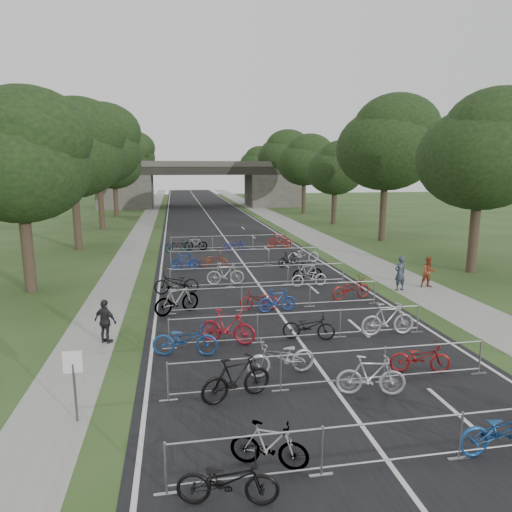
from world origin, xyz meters
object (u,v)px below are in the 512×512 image
(pedestrian_a, at_px, (400,273))
(pedestrian_b, at_px, (429,272))
(bike_0, at_px, (228,481))
(park_sign, at_px, (74,373))
(bike_1, at_px, (269,445))
(overpass_bridge, at_px, (201,184))
(pedestrian_c, at_px, (105,322))
(bike_2, at_px, (504,430))

(pedestrian_a, relative_size, pedestrian_b, 1.10)
(bike_0, xyz_separation_m, pedestrian_a, (10.28, 13.33, 0.38))
(bike_0, distance_m, pedestrian_b, 18.19)
(park_sign, xyz_separation_m, bike_1, (4.28, -2.55, -0.77))
(pedestrian_b, bearing_deg, pedestrian_a, -168.07)
(park_sign, distance_m, bike_1, 5.04)
(bike_0, height_order, bike_1, bike_1)
(bike_0, relative_size, pedestrian_b, 1.19)
(bike_1, distance_m, pedestrian_a, 15.53)
(overpass_bridge, relative_size, bike_0, 16.29)
(overpass_bridge, bearing_deg, pedestrian_b, -80.62)
(pedestrian_a, xyz_separation_m, pedestrian_c, (-13.60, -4.71, -0.09))
(park_sign, height_order, bike_1, park_sign)
(bike_2, bearing_deg, bike_0, 94.63)
(pedestrian_c, bearing_deg, park_sign, 123.56)
(bike_0, relative_size, pedestrian_a, 1.08)
(bike_1, bearing_deg, pedestrian_b, -17.08)
(bike_0, relative_size, bike_2, 0.90)
(overpass_bridge, height_order, bike_1, overpass_bridge)
(bike_1, height_order, pedestrian_c, pedestrian_c)
(park_sign, bearing_deg, bike_1, -30.75)
(bike_1, distance_m, pedestrian_c, 8.82)
(bike_0, relative_size, pedestrian_c, 1.20)
(bike_2, height_order, pedestrian_b, pedestrian_b)
(bike_1, bearing_deg, pedestrian_c, 53.06)
(bike_2, bearing_deg, park_sign, 72.40)
(overpass_bridge, xyz_separation_m, pedestrian_b, (8.56, -51.84, -2.73))
(bike_0, bearing_deg, pedestrian_b, -30.12)
(pedestrian_a, height_order, pedestrian_b, pedestrian_a)
(bike_0, xyz_separation_m, pedestrian_b, (12.04, 13.63, 0.30))
(bike_0, bearing_deg, bike_1, -35.09)
(bike_0, xyz_separation_m, bike_1, (0.96, 0.92, 0.00))
(bike_2, bearing_deg, pedestrian_a, -18.17)
(park_sign, xyz_separation_m, bike_2, (9.37, -2.98, -0.71))
(park_sign, relative_size, pedestrian_a, 1.03)
(overpass_bridge, bearing_deg, park_sign, -96.26)
(pedestrian_a, distance_m, pedestrian_b, 1.79)
(park_sign, bearing_deg, pedestrian_a, 35.97)
(bike_2, bearing_deg, overpass_bridge, 2.32)
(pedestrian_a, bearing_deg, bike_0, 38.56)
(bike_1, relative_size, pedestrian_c, 1.06)
(park_sign, bearing_deg, bike_2, -17.66)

